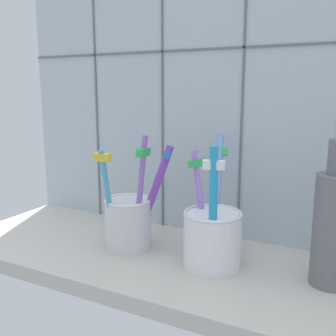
# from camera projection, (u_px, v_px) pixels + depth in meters

# --- Properties ---
(counter_slab) EXTENTS (0.64, 0.22, 0.02)m
(counter_slab) POSITION_uv_depth(u_px,v_px,m) (166.00, 264.00, 0.53)
(counter_slab) COLOR #BCB7AD
(counter_slab) RESTS_ON ground
(tile_wall_back) EXTENTS (0.64, 0.02, 0.45)m
(tile_wall_back) POSITION_uv_depth(u_px,v_px,m) (203.00, 100.00, 0.59)
(tile_wall_back) COLOR #B2C1CC
(tile_wall_back) RESTS_ON ground
(toothbrush_cup_left) EXTENTS (0.09, 0.08, 0.16)m
(toothbrush_cup_left) POSITION_uv_depth(u_px,v_px,m) (129.00, 219.00, 0.55)
(toothbrush_cup_left) COLOR silver
(toothbrush_cup_left) RESTS_ON counter_slab
(toothbrush_cup_right) EXTENTS (0.08, 0.12, 0.16)m
(toothbrush_cup_right) POSITION_uv_depth(u_px,v_px,m) (212.00, 233.00, 0.50)
(toothbrush_cup_right) COLOR white
(toothbrush_cup_right) RESTS_ON counter_slab
(ceramic_vase) EXTENTS (0.05, 0.05, 0.17)m
(ceramic_vase) POSITION_uv_depth(u_px,v_px,m) (334.00, 225.00, 0.44)
(ceramic_vase) COLOR slate
(ceramic_vase) RESTS_ON counter_slab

